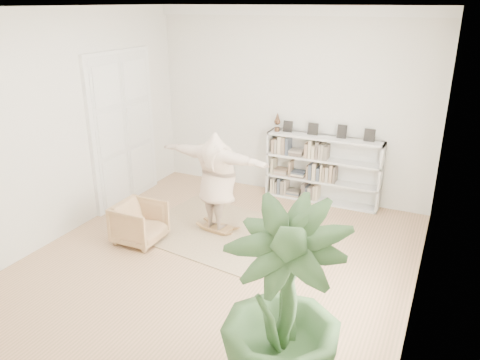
# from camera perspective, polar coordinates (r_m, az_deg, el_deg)

# --- Properties ---
(floor) EXTENTS (6.00, 6.00, 0.00)m
(floor) POSITION_cam_1_polar(r_m,az_deg,el_deg) (7.20, -2.37, -9.66)
(floor) COLOR #94754C
(floor) RESTS_ON ground
(room_shell) EXTENTS (6.00, 6.00, 6.00)m
(room_shell) POSITION_cam_1_polar(r_m,az_deg,el_deg) (8.90, 6.58, 19.86)
(room_shell) COLOR silver
(room_shell) RESTS_ON floor
(doors) EXTENTS (0.09, 1.78, 2.92)m
(doors) POSITION_cam_1_polar(r_m,az_deg,el_deg) (9.07, -14.01, 5.91)
(doors) COLOR white
(doors) RESTS_ON floor
(bookshelf) EXTENTS (2.20, 0.35, 1.64)m
(bookshelf) POSITION_cam_1_polar(r_m,az_deg,el_deg) (9.08, 10.01, 1.18)
(bookshelf) COLOR silver
(bookshelf) RESTS_ON floor
(armchair) EXTENTS (0.74, 0.72, 0.66)m
(armchair) POSITION_cam_1_polar(r_m,az_deg,el_deg) (7.71, -12.15, -5.13)
(armchair) COLOR tan
(armchair) RESTS_ON floor
(rug) EXTENTS (2.75, 2.32, 0.02)m
(rug) POSITION_cam_1_polar(r_m,az_deg,el_deg) (8.01, -2.72, -6.19)
(rug) COLOR tan
(rug) RESTS_ON floor
(rocker_board) EXTENTS (0.54, 0.37, 0.11)m
(rocker_board) POSITION_cam_1_polar(r_m,az_deg,el_deg) (7.98, -2.72, -5.82)
(rocker_board) COLOR olive
(rocker_board) RESTS_ON rug
(person) EXTENTS (2.09, 0.82, 1.66)m
(person) POSITION_cam_1_polar(r_m,az_deg,el_deg) (7.62, -2.84, 0.14)
(person) COLOR #C8AD96
(person) RESTS_ON rocker_board
(houseplant) EXTENTS (1.30, 1.30, 2.05)m
(houseplant) POSITION_cam_1_polar(r_m,az_deg,el_deg) (4.47, 5.14, -15.31)
(houseplant) COLOR #2C4B25
(houseplant) RESTS_ON floor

